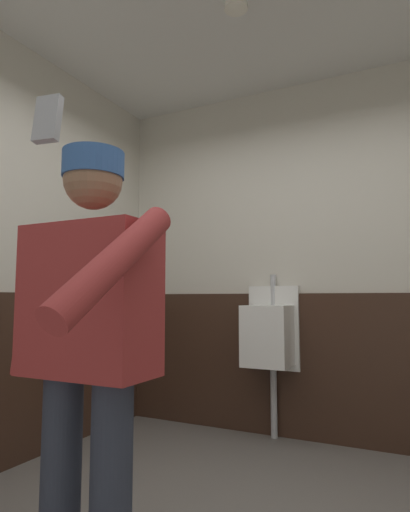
# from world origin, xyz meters

# --- Properties ---
(wall_back) EXTENTS (3.84, 0.12, 2.78)m
(wall_back) POSITION_xyz_m (0.00, 1.77, 1.39)
(wall_back) COLOR beige
(wall_back) RESTS_ON ground_plane
(wainscot_band_back) EXTENTS (3.24, 0.03, 1.09)m
(wainscot_band_back) POSITION_xyz_m (0.00, 1.70, 0.55)
(wainscot_band_back) COLOR #382319
(wainscot_band_back) RESTS_ON ground_plane
(downlight_far) EXTENTS (0.14, 0.14, 0.03)m
(downlight_far) POSITION_xyz_m (-0.16, 0.60, 2.77)
(downlight_far) COLOR white
(urinal_solo) EXTENTS (0.40, 0.34, 1.24)m
(urinal_solo) POSITION_xyz_m (-0.30, 1.55, 0.78)
(urinal_solo) COLOR white
(urinal_solo) RESTS_ON ground_plane
(person) EXTENTS (0.69, 0.60, 1.59)m
(person) POSITION_xyz_m (-0.32, -0.43, 0.93)
(person) COLOR #2D3342
(person) RESTS_ON ground_plane
(cell_phone) EXTENTS (0.06, 0.04, 0.11)m
(cell_phone) POSITION_xyz_m (-0.01, -0.93, 1.46)
(cell_phone) COLOR #A5A8B2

